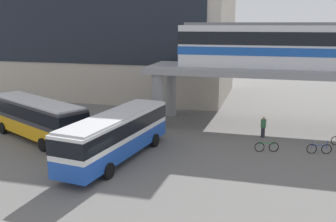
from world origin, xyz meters
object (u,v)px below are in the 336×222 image
object	(u,v)px
train	(324,45)
bicycle_blue	(319,149)
pedestrian_waiting_near_stop	(263,128)
bicycle_green	(267,147)
bus_main	(116,132)
station_building	(117,27)
bus_secondary	(36,115)

from	to	relation	value
train	bicycle_blue	distance (m)	9.43
train	bicycle_blue	size ratio (longest dim) A/B	13.80
pedestrian_waiting_near_stop	bicycle_green	bearing A→B (deg)	-84.47
bus_main	bicycle_green	distance (m)	11.01
train	bus_main	distance (m)	18.77
station_building	bicycle_green	xyz separation A→B (m)	(19.68, -19.51, -8.35)
bus_secondary	bicycle_blue	bearing A→B (deg)	5.76
train	bus_secondary	size ratio (longest dim) A/B	2.22
bicycle_blue	train	bearing A→B (deg)	85.73
bus_main	bus_secondary	world-z (taller)	same
train	bus_main	bearing A→B (deg)	-141.78
train	pedestrian_waiting_near_stop	world-z (taller)	train
train	bicycle_green	bearing A→B (deg)	-121.31
bus_secondary	pedestrian_waiting_near_stop	bearing A→B (deg)	16.42
pedestrian_waiting_near_stop	bicycle_blue	bearing A→B (deg)	-37.09
bus_main	bus_secondary	distance (m)	8.52
station_building	bicycle_blue	xyz separation A→B (m)	(23.34, -18.97, -8.35)
station_building	pedestrian_waiting_near_stop	xyz separation A→B (m)	(19.33, -15.94, -7.87)
bicycle_green	bicycle_blue	bearing A→B (deg)	8.35
train	bicycle_green	xyz separation A→B (m)	(-4.13, -6.79, -7.04)
station_building	bus_main	bearing A→B (deg)	-67.89
station_building	pedestrian_waiting_near_stop	world-z (taller)	station_building
train	bicycle_blue	world-z (taller)	train
bicycle_green	station_building	bearing A→B (deg)	135.24
bus_secondary	pedestrian_waiting_near_stop	distance (m)	18.53
station_building	bus_secondary	size ratio (longest dim) A/B	2.65
bus_main	bicycle_blue	distance (m)	14.59
station_building	bicycle_green	distance (m)	28.94
bus_main	bicycle_blue	world-z (taller)	bus_main
bus_main	bus_secondary	xyz separation A→B (m)	(-8.10, 2.67, 0.00)
bus_secondary	bicycle_blue	world-z (taller)	bus_secondary
bus_main	pedestrian_waiting_near_stop	world-z (taller)	bus_main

